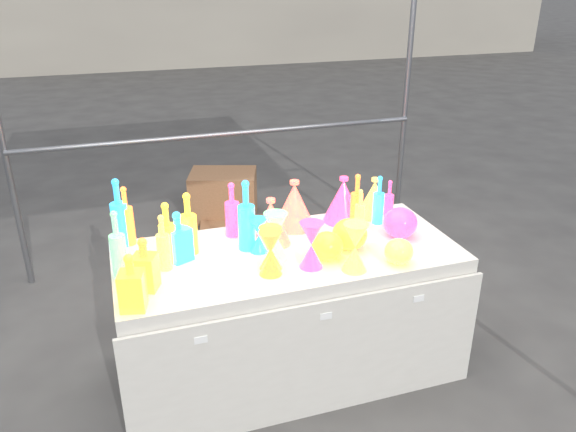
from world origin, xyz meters
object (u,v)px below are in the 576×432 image
object	(u,v)px
bottle_0	(188,223)
lampshade_0	(271,221)
hourglass_0	(270,253)
globe_0	(327,248)
display_table	(289,312)
cardboard_box_closed	(224,195)
decanter_0	(131,282)

from	to	relation	value
bottle_0	lampshade_0	distance (m)	0.44
hourglass_0	globe_0	world-z (taller)	hourglass_0
display_table	hourglass_0	bearing A→B (deg)	-128.46
cardboard_box_closed	bottle_0	xyz separation A→B (m)	(-0.61, -2.10, 0.70)
decanter_0	bottle_0	bearing A→B (deg)	68.58
bottle_0	decanter_0	distance (m)	0.56
hourglass_0	decanter_0	bearing A→B (deg)	-170.99
hourglass_0	display_table	bearing A→B (deg)	51.54
bottle_0	globe_0	distance (m)	0.72
cardboard_box_closed	lampshade_0	distance (m)	2.23
bottle_0	decanter_0	bearing A→B (deg)	-125.16
display_table	lampshade_0	world-z (taller)	lampshade_0
bottle_0	globe_0	world-z (taller)	bottle_0
bottle_0	lampshade_0	world-z (taller)	bottle_0
decanter_0	hourglass_0	distance (m)	0.66
cardboard_box_closed	decanter_0	xyz separation A→B (m)	(-0.93, -2.56, 0.67)
display_table	cardboard_box_closed	xyz separation A→B (m)	(0.11, 2.25, -0.16)
decanter_0	cardboard_box_closed	bearing A→B (deg)	83.82
display_table	bottle_0	bearing A→B (deg)	162.99
globe_0	bottle_0	bearing A→B (deg)	155.77
cardboard_box_closed	decanter_0	bearing A→B (deg)	-91.69
bottle_0	hourglass_0	distance (m)	0.49
display_table	lampshade_0	distance (m)	0.52
decanter_0	globe_0	xyz separation A→B (m)	(0.97, 0.16, -0.07)
globe_0	lampshade_0	world-z (taller)	lampshade_0
decanter_0	hourglass_0	world-z (taller)	decanter_0
cardboard_box_closed	globe_0	size ratio (longest dim) A/B	3.57
cardboard_box_closed	globe_0	xyz separation A→B (m)	(0.05, -2.40, 0.60)
bottle_0	hourglass_0	world-z (taller)	bottle_0
globe_0	hourglass_0	bearing A→B (deg)	-170.02
decanter_0	lampshade_0	xyz separation A→B (m)	(0.76, 0.43, -0.00)
bottle_0	globe_0	size ratio (longest dim) A/B	2.03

